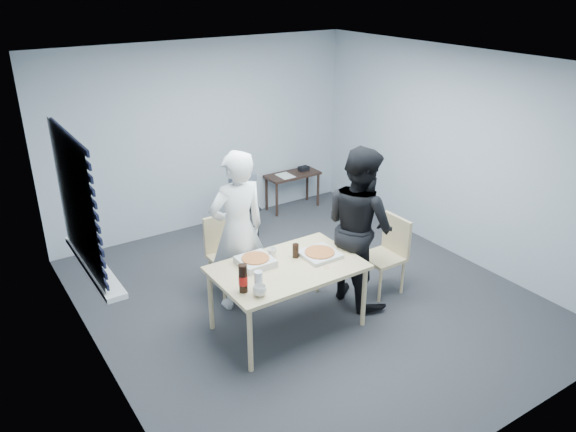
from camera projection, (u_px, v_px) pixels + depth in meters
room at (81, 211)px, 4.99m from camera, size 5.00×5.00×5.00m
dining_table at (288, 271)px, 5.59m from camera, size 1.46×0.93×0.71m
chair_far at (226, 249)px, 6.36m from camera, size 0.42×0.42×0.89m
chair_right at (389, 249)px, 6.35m from camera, size 0.42×0.42×0.89m
person_white at (238, 231)px, 5.92m from camera, size 0.65×0.42×1.77m
person_black at (359, 226)px, 6.03m from camera, size 0.47×0.86×1.77m
side_table at (293, 179)px, 8.59m from camera, size 0.84×0.37×0.56m
stool at (244, 214)px, 7.60m from camera, size 0.35×0.35×0.49m
backpack at (244, 191)px, 7.45m from camera, size 0.33×0.24×0.47m
pizza_box_a at (256, 261)px, 5.58m from camera, size 0.33×0.33×0.08m
pizza_box_b at (320, 254)px, 5.76m from camera, size 0.36×0.36×0.05m
mug_a at (260, 291)px, 5.05m from camera, size 0.17×0.17×0.10m
mug_b at (272, 253)px, 5.74m from camera, size 0.10×0.10×0.09m
cola_glass at (296, 251)px, 5.72m from camera, size 0.07×0.07×0.15m
soda_bottle at (243, 279)px, 5.08m from camera, size 0.09×0.09×0.27m
plastic_cups at (258, 281)px, 5.12m from camera, size 0.09×0.09×0.19m
rubber_band at (327, 268)px, 5.54m from camera, size 0.06×0.06×0.00m
papers at (285, 176)px, 8.46m from camera, size 0.29×0.34×0.00m
black_box at (304, 169)px, 8.67m from camera, size 0.17×0.14×0.07m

